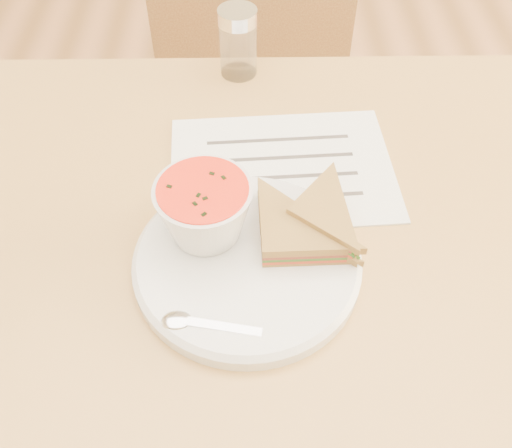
{
  "coord_description": "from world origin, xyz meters",
  "views": [
    {
      "loc": [
        0.01,
        -0.42,
        1.26
      ],
      "look_at": [
        0.02,
        -0.03,
        0.8
      ],
      "focal_mm": 40.0,
      "sensor_mm": 36.0,
      "label": 1
    }
  ],
  "objects_px": {
    "chair_far": "(260,119)",
    "condiment_shaker": "(238,43)",
    "dining_table": "(246,373)",
    "soup_bowl": "(205,213)",
    "plate": "(247,263)"
  },
  "relations": [
    {
      "from": "dining_table",
      "to": "chair_far",
      "type": "bearing_deg",
      "value": 86.35
    },
    {
      "from": "dining_table",
      "to": "chair_far",
      "type": "relative_size",
      "value": 1.01
    },
    {
      "from": "chair_far",
      "to": "plate",
      "type": "distance_m",
      "value": 0.62
    },
    {
      "from": "dining_table",
      "to": "soup_bowl",
      "type": "distance_m",
      "value": 0.43
    },
    {
      "from": "chair_far",
      "to": "plate",
      "type": "bearing_deg",
      "value": 83.78
    },
    {
      "from": "soup_bowl",
      "to": "chair_far",
      "type": "bearing_deg",
      "value": 82.23
    },
    {
      "from": "chair_far",
      "to": "soup_bowl",
      "type": "distance_m",
      "value": 0.61
    },
    {
      "from": "chair_far",
      "to": "soup_bowl",
      "type": "bearing_deg",
      "value": 78.77
    },
    {
      "from": "dining_table",
      "to": "soup_bowl",
      "type": "bearing_deg",
      "value": -157.54
    },
    {
      "from": "plate",
      "to": "condiment_shaker",
      "type": "xyz_separation_m",
      "value": [
        -0.01,
        0.36,
        0.04
      ]
    },
    {
      "from": "dining_table",
      "to": "condiment_shaker",
      "type": "relative_size",
      "value": 9.83
    },
    {
      "from": "dining_table",
      "to": "plate",
      "type": "distance_m",
      "value": 0.39
    },
    {
      "from": "soup_bowl",
      "to": "plate",
      "type": "bearing_deg",
      "value": -37.87
    },
    {
      "from": "dining_table",
      "to": "condiment_shaker",
      "type": "xyz_separation_m",
      "value": [
        -0.0,
        0.31,
        0.43
      ]
    },
    {
      "from": "chair_far",
      "to": "condiment_shaker",
      "type": "distance_m",
      "value": 0.37
    }
  ]
}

